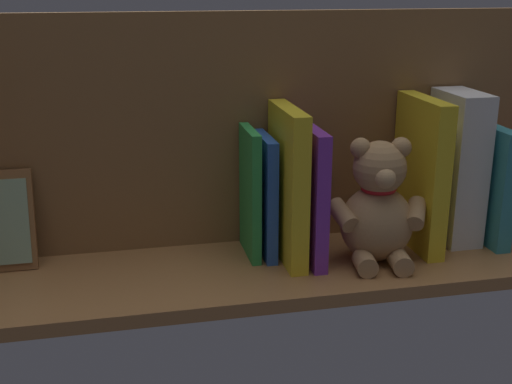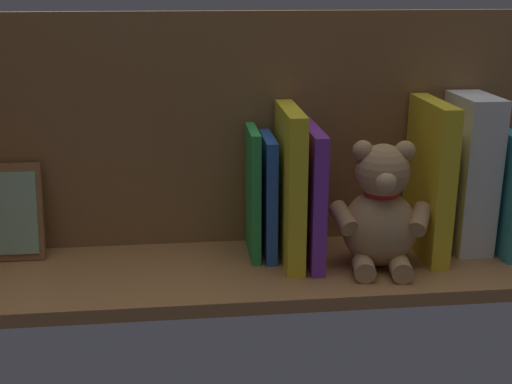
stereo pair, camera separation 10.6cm
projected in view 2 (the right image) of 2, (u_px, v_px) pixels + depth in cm
name	position (u px, v px, depth cm)	size (l,w,h in cm)	color
ground_plane	(256.00, 270.00, 110.04)	(105.30, 27.08, 2.20)	#9E6B3D
shelf_back_panel	(249.00, 131.00, 114.29)	(105.30, 1.50, 39.90)	brown
book_1	(501.00, 191.00, 113.42)	(2.72, 15.05, 20.79)	teal
dictionary_thick_white	(469.00, 173.00, 113.25)	(6.05, 12.16, 26.57)	silver
book_2	(440.00, 190.00, 114.33)	(1.45, 11.04, 20.43)	yellow
book_3	(429.00, 179.00, 110.74)	(3.05, 16.11, 26.13)	yellow
teddy_bear	(381.00, 212.00, 106.58)	(16.74, 14.58, 20.86)	tan
book_4	(310.00, 194.00, 108.91)	(2.22, 16.73, 22.43)	purple
book_5	(290.00, 186.00, 108.24)	(2.87, 16.42, 25.47)	yellow
book_6	(268.00, 196.00, 110.96)	(1.83, 11.56, 20.50)	blue
book_7	(252.00, 193.00, 110.78)	(1.57, 10.98, 21.69)	green
picture_frame_leaning	(11.00, 212.00, 110.18)	(10.28, 4.67, 16.15)	brown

